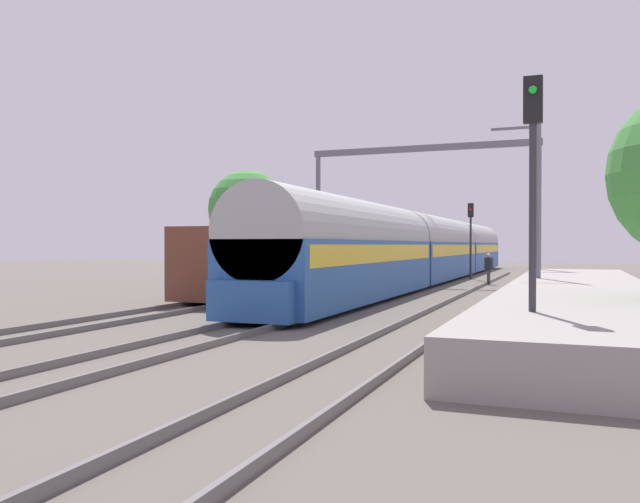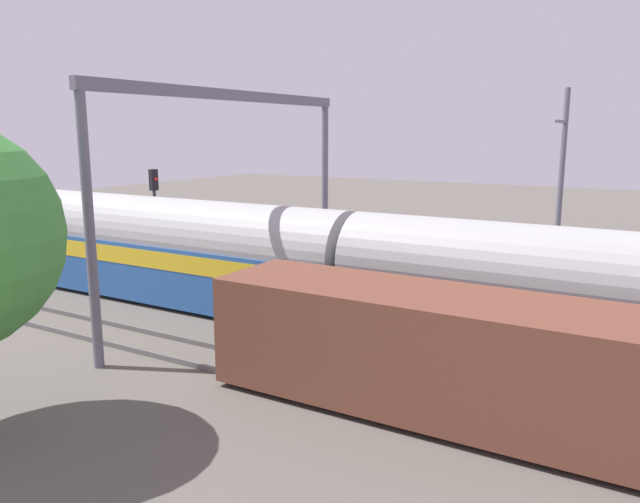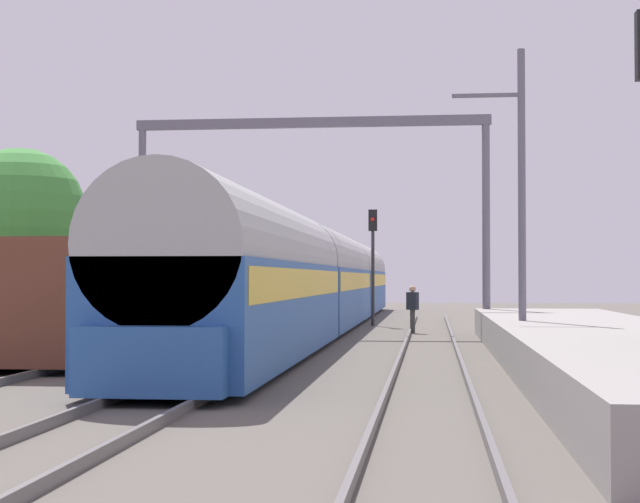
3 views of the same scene
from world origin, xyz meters
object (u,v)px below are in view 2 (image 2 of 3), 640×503
object	(u,v)px
freight_car	(485,362)
passenger_train	(166,249)
person_crossing	(285,264)
catenary_gantry	(235,154)
railway_signal_far	(155,210)

from	to	relation	value
freight_car	passenger_train	bearing A→B (deg)	72.54
person_crossing	catenary_gantry	bearing A→B (deg)	-145.34
passenger_train	catenary_gantry	xyz separation A→B (m)	(0.00, -3.51, 3.70)
freight_car	railway_signal_far	distance (m)	17.35
passenger_train	freight_car	size ratio (longest dim) A/B	3.78
passenger_train	catenary_gantry	size ratio (longest dim) A/B	3.78
railway_signal_far	catenary_gantry	xyz separation A→B (m)	(-1.92, -5.92, 2.54)
railway_signal_far	catenary_gantry	bearing A→B (deg)	-107.95
passenger_train	railway_signal_far	bearing A→B (deg)	51.43
catenary_gantry	passenger_train	bearing A→B (deg)	90.00
passenger_train	freight_car	xyz separation A→B (m)	(-4.31, -13.71, -0.50)
passenger_train	catenary_gantry	bearing A→B (deg)	-90.00
passenger_train	railway_signal_far	distance (m)	3.29
person_crossing	freight_car	bearing A→B (deg)	-98.67
freight_car	person_crossing	distance (m)	13.28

